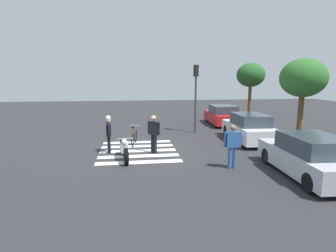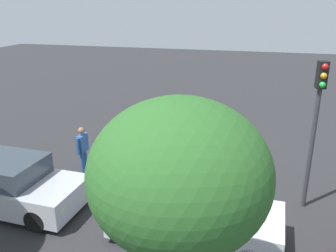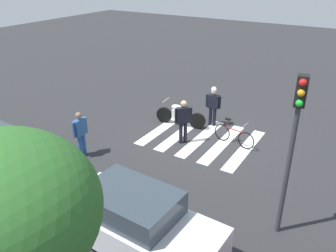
{
  "view_description": "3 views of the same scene",
  "coord_description": "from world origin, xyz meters",
  "views": [
    {
      "loc": [
        12.62,
        -0.27,
        3.36
      ],
      "look_at": [
        0.09,
        1.4,
        1.17
      ],
      "focal_mm": 29.46,
      "sensor_mm": 36.0,
      "label": 1
    },
    {
      "loc": [
        -2.52,
        13.26,
        5.58
      ],
      "look_at": [
        0.75,
        0.91,
        1.07
      ],
      "focal_mm": 37.92,
      "sensor_mm": 36.0,
      "label": 2
    },
    {
      "loc": [
        -5.22,
        11.06,
        6.28
      ],
      "look_at": [
        0.56,
        1.62,
        1.04
      ],
      "focal_mm": 36.93,
      "sensor_mm": 36.0,
      "label": 3
    }
  ],
  "objects": [
    {
      "name": "ground_plane",
      "position": [
        0.0,
        0.0,
        0.0
      ],
      "size": [
        60.0,
        60.0,
        0.0
      ],
      "primitive_type": "plane",
      "color": "#2B2B2D"
    },
    {
      "name": "police_motorcycle",
      "position": [
        1.3,
        -0.62,
        0.47
      ],
      "size": [
        2.2,
        0.62,
        1.06
      ],
      "color": "black",
      "rests_on": "ground_plane"
    },
    {
      "name": "leaning_bicycle",
      "position": [
        -1.26,
        -0.16,
        0.37
      ],
      "size": [
        1.7,
        0.46,
        1.0
      ],
      "color": "black",
      "rests_on": "ground_plane"
    },
    {
      "name": "officer_on_foot",
      "position": [
        0.15,
        -1.32,
        0.99
      ],
      "size": [
        0.65,
        0.25,
        1.72
      ],
      "color": "black",
      "rests_on": "ground_plane"
    },
    {
      "name": "officer_by_motorcycle",
      "position": [
        0.44,
        0.71,
        0.99
      ],
      "size": [
        0.5,
        0.52,
        1.73
      ],
      "color": "black",
      "rests_on": "ground_plane"
    },
    {
      "name": "pedestrian_bystander",
      "position": [
        3.04,
        3.44,
        0.96
      ],
      "size": [
        0.22,
        0.67,
        1.68
      ],
      "color": "#2D5999",
      "rests_on": "ground_plane"
    },
    {
      "name": "crosswalk_stripes",
      "position": [
        0.0,
        0.0,
        0.0
      ],
      "size": [
        4.05,
        3.55,
        0.01
      ],
      "color": "silver",
      "rests_on": "ground_plane"
    },
    {
      "name": "car_red_convertible",
      "position": [
        -6.77,
        6.35,
        0.67
      ],
      "size": [
        4.15,
        2.03,
        1.42
      ],
      "color": "black",
      "rests_on": "ground_plane"
    },
    {
      "name": "car_white_van",
      "position": [
        -1.22,
        5.95,
        0.71
      ],
      "size": [
        4.19,
        1.9,
        1.51
      ],
      "color": "black",
      "rests_on": "ground_plane"
    },
    {
      "name": "car_silver_sedan",
      "position": [
        4.16,
        5.81,
        0.69
      ],
      "size": [
        4.32,
        2.03,
        1.46
      ],
      "color": "black",
      "rests_on": "ground_plane"
    },
    {
      "name": "traffic_light_pole",
      "position": [
        -4.02,
        3.68,
        2.8
      ],
      "size": [
        0.28,
        0.35,
        4.17
      ],
      "color": "#38383D",
      "rests_on": "ground_plane"
    },
    {
      "name": "street_tree_near",
      "position": [
        -8.37,
        9.11,
        3.58
      ],
      "size": [
        2.2,
        2.2,
        4.56
      ],
      "color": "brown",
      "rests_on": "ground_plane"
    },
    {
      "name": "street_tree_mid",
      "position": [
        -1.58,
        9.11,
        3.36
      ],
      "size": [
        2.49,
        2.49,
        4.45
      ],
      "color": "brown",
      "rests_on": "ground_plane"
    }
  ]
}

